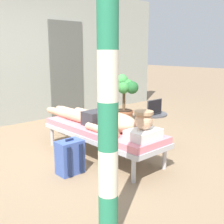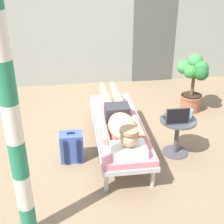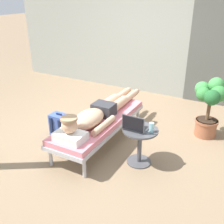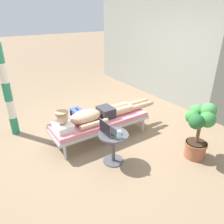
{
  "view_description": "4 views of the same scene",
  "coord_description": "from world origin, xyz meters",
  "px_view_note": "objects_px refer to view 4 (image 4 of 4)",
  "views": [
    {
      "loc": [
        -2.28,
        -3.01,
        1.42
      ],
      "look_at": [
        0.24,
        -0.26,
        0.62
      ],
      "focal_mm": 45.61,
      "sensor_mm": 36.0,
      "label": 1
    },
    {
      "loc": [
        -0.48,
        -3.87,
        2.52
      ],
      "look_at": [
        0.02,
        -0.29,
        0.64
      ],
      "focal_mm": 51.03,
      "sensor_mm": 36.0,
      "label": 2
    },
    {
      "loc": [
        2.02,
        -3.27,
        2.2
      ],
      "look_at": [
        0.25,
        -0.01,
        0.48
      ],
      "focal_mm": 42.32,
      "sensor_mm": 36.0,
      "label": 3
    },
    {
      "loc": [
        3.26,
        -2.01,
        2.27
      ],
      "look_at": [
        0.08,
        0.12,
        0.45
      ],
      "focal_mm": 34.45,
      "sensor_mm": 36.0,
      "label": 4
    }
  ],
  "objects_px": {
    "potted_plant": "(199,128)",
    "porch_post": "(3,73)",
    "laptop": "(109,130)",
    "side_table": "(113,143)",
    "lounge_chair": "(100,122)",
    "drink_glass": "(119,135)",
    "backpack": "(78,118)",
    "person_reclining": "(97,114)"
  },
  "relations": [
    {
      "from": "side_table",
      "to": "porch_post",
      "type": "bearing_deg",
      "value": -148.33
    },
    {
      "from": "lounge_chair",
      "to": "porch_post",
      "type": "bearing_deg",
      "value": -128.89
    },
    {
      "from": "drink_glass",
      "to": "laptop",
      "type": "bearing_deg",
      "value": -165.73
    },
    {
      "from": "lounge_chair",
      "to": "side_table",
      "type": "xyz_separation_m",
      "value": [
        0.76,
        -0.21,
        0.01
      ]
    },
    {
      "from": "lounge_chair",
      "to": "drink_glass",
      "type": "distance_m",
      "value": 0.96
    },
    {
      "from": "side_table",
      "to": "porch_post",
      "type": "height_order",
      "value": "porch_post"
    },
    {
      "from": "potted_plant",
      "to": "porch_post",
      "type": "xyz_separation_m",
      "value": [
        -2.51,
        -2.36,
        0.7
      ]
    },
    {
      "from": "person_reclining",
      "to": "drink_glass",
      "type": "xyz_separation_m",
      "value": [
        0.91,
        -0.14,
        0.07
      ]
    },
    {
      "from": "side_table",
      "to": "drink_glass",
      "type": "bearing_deg",
      "value": 0.82
    },
    {
      "from": "porch_post",
      "to": "potted_plant",
      "type": "bearing_deg",
      "value": 43.2
    },
    {
      "from": "person_reclining",
      "to": "laptop",
      "type": "xyz_separation_m",
      "value": [
        0.7,
        -0.19,
        0.06
      ]
    },
    {
      "from": "laptop",
      "to": "porch_post",
      "type": "bearing_deg",
      "value": -148.66
    },
    {
      "from": "drink_glass",
      "to": "side_table",
      "type": "bearing_deg",
      "value": -179.18
    },
    {
      "from": "lounge_chair",
      "to": "backpack",
      "type": "relative_size",
      "value": 4.49
    },
    {
      "from": "potted_plant",
      "to": "porch_post",
      "type": "distance_m",
      "value": 3.51
    },
    {
      "from": "laptop",
      "to": "potted_plant",
      "type": "xyz_separation_m",
      "value": [
        0.72,
        1.27,
        -0.03
      ]
    },
    {
      "from": "laptop",
      "to": "person_reclining",
      "type": "bearing_deg",
      "value": 164.61
    },
    {
      "from": "lounge_chair",
      "to": "person_reclining",
      "type": "relative_size",
      "value": 0.88
    },
    {
      "from": "lounge_chair",
      "to": "drink_glass",
      "type": "bearing_deg",
      "value": -13.09
    },
    {
      "from": "lounge_chair",
      "to": "porch_post",
      "type": "xyz_separation_m",
      "value": [
        -1.09,
        -1.36,
        0.9
      ]
    },
    {
      "from": "side_table",
      "to": "backpack",
      "type": "xyz_separation_m",
      "value": [
        -1.4,
        0.04,
        -0.16
      ]
    },
    {
      "from": "lounge_chair",
      "to": "person_reclining",
      "type": "bearing_deg",
      "value": -90.0
    },
    {
      "from": "lounge_chair",
      "to": "drink_glass",
      "type": "relative_size",
      "value": 14.5
    },
    {
      "from": "lounge_chair",
      "to": "backpack",
      "type": "height_order",
      "value": "backpack"
    },
    {
      "from": "side_table",
      "to": "potted_plant",
      "type": "bearing_deg",
      "value": 61.55
    },
    {
      "from": "person_reclining",
      "to": "side_table",
      "type": "height_order",
      "value": "person_reclining"
    },
    {
      "from": "lounge_chair",
      "to": "porch_post",
      "type": "relative_size",
      "value": 0.76
    },
    {
      "from": "person_reclining",
      "to": "side_table",
      "type": "xyz_separation_m",
      "value": [
        0.76,
        -0.14,
        -0.16
      ]
    },
    {
      "from": "potted_plant",
      "to": "lounge_chair",
      "type": "bearing_deg",
      "value": -144.72
    },
    {
      "from": "porch_post",
      "to": "backpack",
      "type": "bearing_deg",
      "value": 69.25
    },
    {
      "from": "porch_post",
      "to": "lounge_chair",
      "type": "bearing_deg",
      "value": 51.11
    },
    {
      "from": "side_table",
      "to": "drink_glass",
      "type": "distance_m",
      "value": 0.28
    },
    {
      "from": "drink_glass",
      "to": "porch_post",
      "type": "relative_size",
      "value": 0.05
    },
    {
      "from": "laptop",
      "to": "backpack",
      "type": "height_order",
      "value": "laptop"
    },
    {
      "from": "laptop",
      "to": "backpack",
      "type": "bearing_deg",
      "value": 176.1
    },
    {
      "from": "side_table",
      "to": "backpack",
      "type": "relative_size",
      "value": 1.23
    },
    {
      "from": "side_table",
      "to": "porch_post",
      "type": "xyz_separation_m",
      "value": [
        -1.85,
        -1.14,
        0.89
      ]
    },
    {
      "from": "lounge_chair",
      "to": "laptop",
      "type": "height_order",
      "value": "laptop"
    },
    {
      "from": "drink_glass",
      "to": "backpack",
      "type": "height_order",
      "value": "drink_glass"
    },
    {
      "from": "side_table",
      "to": "potted_plant",
      "type": "relative_size",
      "value": 0.54
    },
    {
      "from": "drink_glass",
      "to": "backpack",
      "type": "bearing_deg",
      "value": 178.59
    },
    {
      "from": "laptop",
      "to": "drink_glass",
      "type": "bearing_deg",
      "value": 14.27
    }
  ]
}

